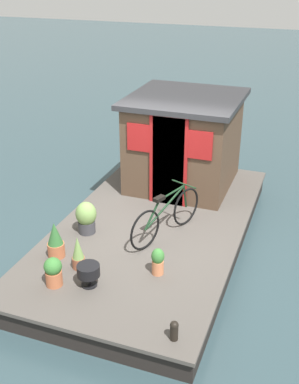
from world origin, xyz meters
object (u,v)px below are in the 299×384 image
object	(u,v)px
potted_plant_sage	(78,253)
charcoal_grill	(88,271)
potted_plant_ivy	(158,261)
potted_plant_geranium	(55,241)
potted_plant_basil	(53,271)
mooring_bollard	(174,330)
houseboat_cabin	(184,141)
bicycle	(166,216)
potted_plant_thyme	(86,217)

from	to	relation	value
potted_plant_sage	charcoal_grill	distance (m)	0.47
potted_plant_ivy	potted_plant_geranium	distance (m)	1.64
potted_plant_basil	mooring_bollard	size ratio (longest dim) A/B	1.62
houseboat_cabin	bicycle	distance (m)	2.21
bicycle	potted_plant_sage	world-z (taller)	bicycle
houseboat_cabin	bicycle	world-z (taller)	houseboat_cabin
houseboat_cabin	potted_plant_basil	distance (m)	4.07
bicycle	mooring_bollard	size ratio (longest dim) A/B	5.95
potted_plant_sage	potted_plant_geranium	xyz separation A→B (m)	(0.16, 0.47, 0.03)
bicycle	potted_plant_thyme	size ratio (longest dim) A/B	2.89
charcoal_grill	potted_plant_geranium	bearing A→B (deg)	58.92
bicycle	potted_plant_ivy	bearing A→B (deg)	-168.18
potted_plant_geranium	potted_plant_thyme	xyz separation A→B (m)	(0.82, -0.11, 0.01)
potted_plant_geranium	potted_plant_ivy	bearing A→B (deg)	-85.94
bicycle	potted_plant_basil	size ratio (longest dim) A/B	3.66
potted_plant_thyme	mooring_bollard	distance (m)	2.89
charcoal_grill	mooring_bollard	size ratio (longest dim) A/B	1.23
potted_plant_basil	bicycle	bearing A→B (deg)	-30.31
houseboat_cabin	potted_plant_geranium	world-z (taller)	houseboat_cabin
mooring_bollard	potted_plant_thyme	bearing A→B (deg)	48.34
charcoal_grill	potted_plant_sage	bearing A→B (deg)	45.47
potted_plant_ivy	mooring_bollard	distance (m)	1.37
potted_plant_basil	potted_plant_geranium	bearing A→B (deg)	27.68
potted_plant_ivy	charcoal_grill	xyz separation A→B (m)	(-0.61, 0.82, 0.02)
potted_plant_basil	potted_plant_sage	bearing A→B (deg)	-15.00
potted_plant_basil	potted_plant_thyme	bearing A→B (deg)	8.79
bicycle	potted_plant_sage	bearing A→B (deg)	144.95
potted_plant_thyme	charcoal_grill	xyz separation A→B (m)	(-1.31, -0.70, -0.05)
potted_plant_ivy	charcoal_grill	bearing A→B (deg)	126.34
bicycle	potted_plant_thyme	bearing A→B (deg)	105.55
potted_plant_sage	charcoal_grill	xyz separation A→B (m)	(-0.33, -0.34, -0.02)
potted_plant_ivy	mooring_bollard	bearing A→B (deg)	-152.38
houseboat_cabin	charcoal_grill	world-z (taller)	houseboat_cabin
houseboat_cabin	bicycle	xyz separation A→B (m)	(-2.11, -0.34, -0.55)
charcoal_grill	bicycle	bearing A→B (deg)	-19.75
potted_plant_ivy	mooring_bollard	size ratio (longest dim) A/B	1.55
potted_plant_thyme	potted_plant_basil	bearing A→B (deg)	-171.21
bicycle	potted_plant_ivy	distance (m)	1.10
mooring_bollard	charcoal_grill	bearing A→B (deg)	67.32
potted_plant_sage	potted_plant_geranium	distance (m)	0.50
bicycle	potted_plant_sage	size ratio (longest dim) A/B	3.04
charcoal_grill	mooring_bollard	world-z (taller)	charcoal_grill
potted_plant_geranium	potted_plant_thyme	size ratio (longest dim) A/B	1.06
potted_plant_sage	potted_plant_thyme	xyz separation A→B (m)	(0.98, 0.36, 0.04)
houseboat_cabin	potted_plant_sage	xyz separation A→B (m)	(-3.45, 0.60, -0.67)
houseboat_cabin	potted_plant_thyme	size ratio (longest dim) A/B	3.87
charcoal_grill	mooring_bollard	distance (m)	1.58
potted_plant_sage	potted_plant_basil	size ratio (longest dim) A/B	1.20
potted_plant_basil	potted_plant_thyme	distance (m)	1.49
houseboat_cabin	charcoal_grill	xyz separation A→B (m)	(-3.78, 0.26, -0.68)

